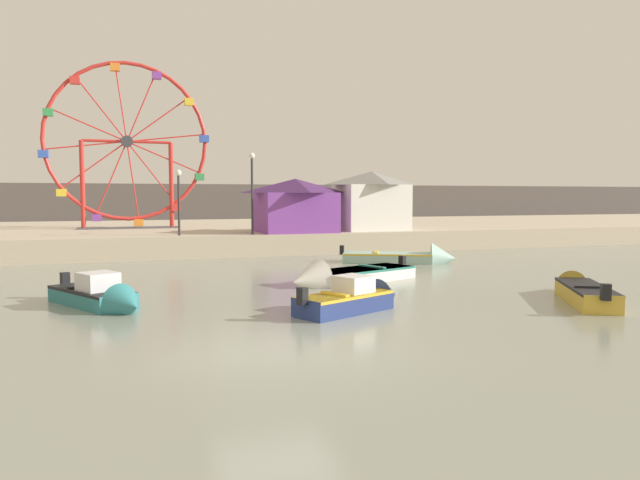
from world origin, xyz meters
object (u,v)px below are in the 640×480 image
Objects in this scene: motorboat_navy_blue at (357,298)px; motorboat_white_red_stripe at (340,277)px; motorboat_seafoam at (410,257)px; carnival_booth_purple_stall at (296,204)px; carnival_booth_white_ticket at (372,200)px; motorboat_mustard_yellow at (581,290)px; promenade_lamp_far at (179,192)px; motorboat_teal_painted at (102,297)px; promenade_lamp_near at (252,182)px; ferris_wheel_red_frame at (127,145)px.

motorboat_navy_blue is 0.67× the size of motorboat_white_red_stripe.
motorboat_seafoam is 1.21× the size of carnival_booth_purple_stall.
motorboat_navy_blue is at bearing -119.09° from carnival_booth_white_ticket.
motorboat_seafoam is 1.18× the size of carnival_booth_white_ticket.
carnival_booth_purple_stall is at bearing 41.23° from motorboat_mustard_yellow.
motorboat_seafoam is at bearing -30.54° from promenade_lamp_far.
motorboat_seafoam is 1.61× the size of promenade_lamp_far.
carnival_booth_purple_stall is (-3.62, 6.82, 2.45)m from motorboat_seafoam.
carnival_booth_white_ticket is at bearing 106.20° from motorboat_teal_painted.
motorboat_navy_blue reaches higher than motorboat_seafoam.
carnival_booth_white_ticket is (14.78, 14.54, 2.62)m from motorboat_teal_painted.
motorboat_teal_painted reaches higher than motorboat_mustard_yellow.
promenade_lamp_near is (-0.82, 10.75, 3.65)m from motorboat_white_red_stripe.
motorboat_teal_painted reaches higher than motorboat_seafoam.
promenade_lamp_far reaches higher than motorboat_navy_blue.
carnival_booth_white_ticket is 7.74m from promenade_lamp_near.
ferris_wheel_red_frame reaches higher than motorboat_seafoam.
motorboat_mustard_yellow is 28.30m from ferris_wheel_red_frame.
motorboat_mustard_yellow is 0.98× the size of carnival_booth_white_ticket.
motorboat_navy_blue is 0.88× the size of promenade_lamp_near.
motorboat_teal_painted is 17.58m from carnival_booth_purple_stall.
motorboat_mustard_yellow is 19.88m from promenade_lamp_far.
motorboat_seafoam is at bearing 90.27° from motorboat_teal_painted.
promenade_lamp_near is at bearing 122.49° from motorboat_teal_painted.
motorboat_seafoam is 12.15m from promenade_lamp_far.
motorboat_seafoam is 0.52× the size of ferris_wheel_red_frame.
promenade_lamp_near is at bearing -172.27° from carnival_booth_white_ticket.
motorboat_seafoam is 7.68m from carnival_booth_white_ticket.
motorboat_teal_painted is 8.38m from motorboat_white_red_stripe.
motorboat_navy_blue is 0.70× the size of motorboat_seafoam.
promenade_lamp_near is (-6.38, 5.56, 3.65)m from motorboat_seafoam.
motorboat_teal_painted is 7.19m from motorboat_navy_blue.
carnival_booth_purple_stall is at bearing 179.53° from carnival_booth_white_ticket.
carnival_booth_purple_stall is 1.05× the size of promenade_lamp_near.
promenade_lamp_near is at bearing -6.21° from promenade_lamp_far.
ferris_wheel_red_frame is 3.06× the size of promenade_lamp_far.
motorboat_mustard_yellow is at bearing -63.09° from ferris_wheel_red_frame.
motorboat_mustard_yellow is 17.97m from promenade_lamp_near.
motorboat_navy_blue is at bearing -77.22° from ferris_wheel_red_frame.
motorboat_mustard_yellow is 14.17m from motorboat_teal_painted.
motorboat_seafoam is (6.95, 10.10, -0.09)m from motorboat_navy_blue.
motorboat_seafoam is at bearing -103.06° from carnival_booth_white_ticket.
motorboat_mustard_yellow is at bearing -97.14° from carnival_booth_white_ticket.
motorboat_navy_blue is at bearing 52.99° from motorboat_white_red_stripe.
motorboat_white_red_stripe is 1.24× the size of carnival_booth_purple_stall.
motorboat_mustard_yellow is at bearing 47.94° from motorboat_teal_painted.
motorboat_mustard_yellow is 0.80× the size of motorboat_white_red_stripe.
ferris_wheel_red_frame is at bearing 148.31° from motorboat_teal_painted.
carnival_booth_white_ticket is (8.09, 17.20, 2.60)m from motorboat_navy_blue.
carnival_booth_purple_stall is 6.58m from promenade_lamp_far.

